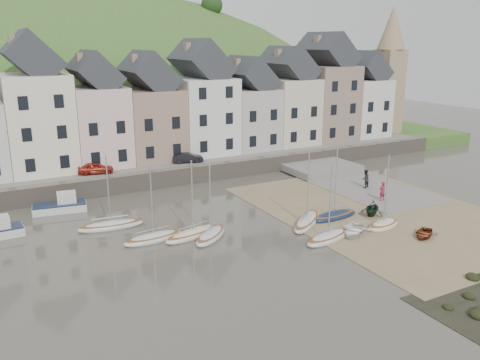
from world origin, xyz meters
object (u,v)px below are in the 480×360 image
rowboat_white (354,230)px  car_left (96,168)px  sailboat_0 (111,225)px  car_right (188,158)px  person_red (382,191)px  rowboat_green (372,208)px  person_dark (365,179)px  rowboat_red (424,234)px

rowboat_white → car_left: (-14.76, 22.40, 1.80)m
sailboat_0 → car_right: 16.88m
car_left → sailboat_0: bearing=-176.4°
sailboat_0 → person_red: sailboat_0 is taller
rowboat_green → person_dark: bearing=109.4°
person_dark → car_right: 19.34m
sailboat_0 → rowboat_white: 19.48m
rowboat_green → car_right: car_right is taller
person_red → car_right: 21.34m
car_right → sailboat_0: bearing=149.5°
person_dark → rowboat_red: bearing=51.4°
person_red → car_left: bearing=-37.9°
car_left → person_dark: bearing=-107.1°
sailboat_0 → rowboat_green: size_ratio=2.54×
sailboat_0 → rowboat_red: 24.83m
rowboat_white → rowboat_green: size_ratio=1.33×
rowboat_white → rowboat_red: 5.36m
rowboat_white → person_red: person_red is taller
rowboat_white → car_right: 22.93m
person_dark → car_left: size_ratio=0.55×
rowboat_red → car_left: 31.90m
car_left → rowboat_white: bearing=-135.1°
rowboat_green → car_left: 27.54m
sailboat_0 → rowboat_white: bearing=-32.5°
car_left → rowboat_red: bearing=-131.5°
person_red → person_dark: person_dark is taller
rowboat_white → person_red: 9.55m
sailboat_0 → rowboat_red: (20.83, -13.51, 0.07)m
rowboat_red → person_dark: person_dark is taller
rowboat_white → rowboat_green: (4.36, 2.63, 0.31)m
rowboat_red → car_left: (-19.17, 25.43, 1.87)m
sailboat_0 → car_left: sailboat_0 is taller
rowboat_green → person_dark: size_ratio=1.30×
sailboat_0 → rowboat_white: size_ratio=1.92×
rowboat_red → rowboat_white: bearing=-155.1°
car_right → person_red: bearing=-129.6°
rowboat_red → car_left: car_left is taller
person_red → person_dark: size_ratio=0.96×
car_right → rowboat_red: bearing=-146.3°
rowboat_red → person_red: 9.01m
sailboat_0 → person_red: size_ratio=3.43×
rowboat_white → car_right: (-4.61, 22.40, 1.76)m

